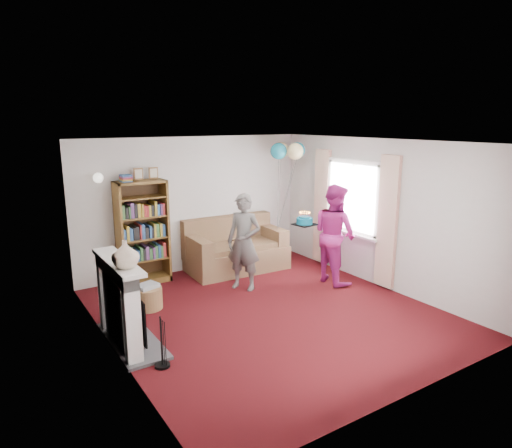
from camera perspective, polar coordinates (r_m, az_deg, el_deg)
ground at (r=6.90m, az=1.66°, el=-11.01°), size 5.00×5.00×0.00m
wall_back at (r=8.63m, az=-7.76°, el=2.48°), size 4.50×0.02×2.50m
wall_left at (r=5.57m, az=-17.84°, el=-3.84°), size 0.02×5.00×2.50m
wall_right at (r=7.96m, az=15.25°, el=1.26°), size 0.02×5.00×2.50m
ceiling at (r=6.31m, az=1.81°, el=10.26°), size 4.50×5.00×0.01m
fireplace at (r=6.03m, az=-16.25°, el=-9.88°), size 0.55×1.80×1.12m
window_bay at (r=8.34m, az=11.94°, el=1.62°), size 0.14×2.02×2.20m
wall_sconce at (r=7.83m, az=-19.16°, el=5.49°), size 0.16×0.23×0.16m
bookcase at (r=8.12m, az=-14.07°, el=-1.10°), size 0.85×0.42×2.01m
sofa at (r=8.74m, az=-2.70°, el=-3.28°), size 1.85×0.98×0.98m
wicker_basket at (r=7.17m, az=-13.37°, el=-8.90°), size 0.44×0.44×0.39m
person_striped at (r=7.58m, az=-1.53°, el=-2.26°), size 0.65×0.71×1.62m
person_magenta at (r=8.02m, az=9.79°, el=-1.21°), size 0.70×0.87×1.73m
birthday_cake at (r=7.75m, az=6.08°, el=0.37°), size 0.33×0.33×0.22m
balloons at (r=8.78m, az=4.03°, el=9.12°), size 0.75×0.75×1.69m
mantel_vase at (r=5.46m, az=-16.03°, el=-3.64°), size 0.41×0.41×0.33m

